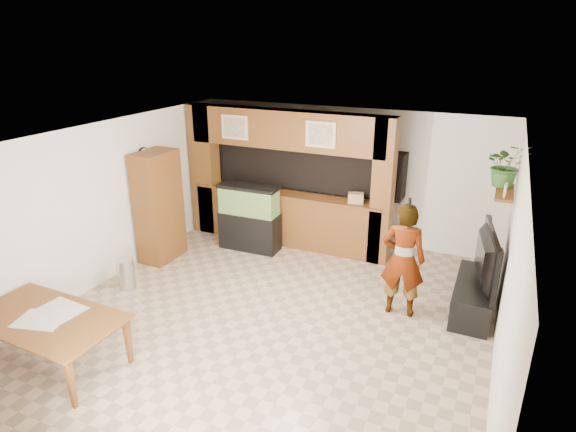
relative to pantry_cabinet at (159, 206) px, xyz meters
The scene contains 21 objects.
floor 3.03m from the pantry_cabinet, 19.24° to the right, with size 6.50×6.50×0.00m, color tan.
ceiling 3.28m from the pantry_cabinet, 19.24° to the right, with size 6.50×6.50×0.00m, color white.
wall_back 3.57m from the pantry_cabinet, 40.52° to the left, with size 6.00×6.00×0.00m, color silver.
wall_left 1.04m from the pantry_cabinet, 107.66° to the right, with size 6.50×6.50×0.00m, color silver.
wall_right 5.79m from the pantry_cabinet, ahead, with size 6.50×6.50×0.00m, color silver.
partition 2.46m from the pantry_cabinet, 44.05° to the left, with size 4.20×0.99×2.60m.
wall_clock 0.95m from the pantry_cabinet, 167.77° to the left, with size 0.05×0.25×0.25m.
wall_shelf 5.68m from the pantry_cabinet, 10.29° to the left, with size 0.25×0.90×0.04m, color brown.
pantry_cabinet is the anchor object (origin of this frame).
trash_can 1.40m from the pantry_cabinet, 80.52° to the right, with size 0.27×0.27×0.50m, color #B2B2B7.
aquarium 1.67m from the pantry_cabinet, 38.36° to the left, with size 1.14×0.43×1.26m.
tv_stand 5.42m from the pantry_cabinet, ahead, with size 0.52×1.43×0.48m, color black.
television 5.37m from the pantry_cabinet, ahead, with size 1.41×0.18×0.81m, color black.
photo_frame 5.66m from the pantry_cabinet, ahead, with size 0.03×0.14×0.19m, color tan.
potted_plant 5.76m from the pantry_cabinet, 12.75° to the left, with size 0.59×0.51×0.66m, color #315D25.
person 4.37m from the pantry_cabinet, ahead, with size 0.62×0.41×1.71m, color #8C694D.
microphone 4.49m from the pantry_cabinet, ahead, with size 0.04×0.04×0.17m, color black.
dining_table 3.25m from the pantry_cabinet, 77.23° to the right, with size 1.89×1.06×0.67m, color brown.
newspaper_a 3.22m from the pantry_cabinet, 77.16° to the right, with size 0.57×0.41×0.01m, color silver.
newspaper_b 2.98m from the pantry_cabinet, 75.50° to the right, with size 0.56×0.41×0.01m, color silver.
counter_box 3.51m from the pantry_cabinet, 25.42° to the left, with size 0.27×0.18×0.18m, color #A47D59.
Camera 1 is at (2.73, -5.45, 3.85)m, focal length 30.00 mm.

